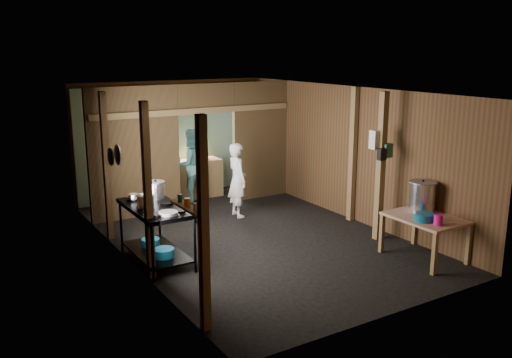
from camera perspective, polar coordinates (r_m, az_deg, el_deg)
floor at (r=9.94m, az=-0.60°, el=-5.95°), size 4.50×7.00×0.00m
ceiling at (r=9.40m, az=-0.64°, el=9.18°), size 4.50×7.00×0.00m
wall_back at (r=12.66m, az=-8.79°, el=4.22°), size 4.50×0.00×2.60m
wall_front at (r=6.91m, az=14.46°, el=-3.84°), size 4.50×0.00×2.60m
wall_left at (r=8.68m, az=-13.49°, el=-0.26°), size 0.00×7.00×2.60m
wall_right at (r=10.88m, az=9.61°, el=2.68°), size 0.00×7.00×2.60m
partition_left at (r=11.00m, az=-12.52°, el=2.66°), size 1.85×0.10×2.60m
partition_right at (r=12.23m, az=0.43°, el=4.05°), size 1.35×0.10×2.60m
partition_header at (r=11.47m, az=-5.25°, el=8.40°), size 1.30×0.10×0.60m
turquoise_panel at (r=12.62m, az=-8.68°, el=3.96°), size 4.40×0.06×2.50m
back_counter at (r=12.46m, az=-6.39°, el=0.04°), size 1.20×0.50×0.85m
wall_clock at (r=12.59m, az=-7.66°, el=6.96°), size 0.20×0.03×0.20m
post_left_a at (r=6.37m, az=-5.50°, el=-4.95°), size 0.10×0.12×2.60m
post_left_b at (r=7.96m, az=-11.20°, el=-1.37°), size 0.10×0.12×2.60m
post_left_c at (r=9.82m, az=-15.30°, el=1.21°), size 0.10×0.12×2.60m
post_right at (r=10.69m, az=10.03°, el=2.47°), size 0.10×0.12×2.60m
post_free at (r=9.68m, az=12.84°, el=1.19°), size 0.12×0.12×2.60m
cross_beam at (r=11.34m, az=-6.25°, el=7.05°), size 4.40×0.12×0.12m
pan_lid_big at (r=8.99m, az=-14.17°, el=2.46°), size 0.03×0.34×0.34m
pan_lid_small at (r=9.38m, az=-14.88°, el=2.24°), size 0.03×0.30×0.30m
wall_shelf at (r=6.78m, az=-7.15°, el=-2.95°), size 0.14×0.80×0.03m
jar_white at (r=6.55m, az=-6.26°, el=-2.94°), size 0.07×0.07×0.10m
jar_yellow at (r=6.77m, az=-7.16°, el=-2.42°), size 0.08×0.08×0.10m
jar_green at (r=6.96m, az=-7.91°, el=-1.99°), size 0.06×0.06×0.10m
bag_white at (r=9.62m, az=12.45°, el=4.04°), size 0.22×0.15×0.32m
bag_green at (r=9.63m, az=13.49°, el=2.91°), size 0.16×0.12×0.24m
bag_black at (r=9.53m, az=12.95°, el=2.52°), size 0.14×0.10×0.20m
gas_range at (r=8.78m, az=-10.34°, el=-5.66°), size 0.80×1.55×0.92m
prep_table at (r=9.22m, az=17.08°, el=-5.85°), size 0.86×1.18×0.70m
stove_pot_large at (r=9.02m, az=-10.40°, el=-1.21°), size 0.34×0.34×0.31m
stove_pot_med at (r=8.52m, az=-11.43°, el=-2.40°), size 0.33×0.33×0.23m
stove_saucepan at (r=9.04m, az=-12.65°, el=-1.84°), size 0.16×0.16×0.10m
frying_pan at (r=8.16m, az=-9.12°, el=-3.53°), size 0.41×0.56×0.07m
blue_tub_front at (r=8.60m, az=-9.56°, el=-7.58°), size 0.32×0.32×0.13m
blue_tub_back at (r=9.10m, az=-10.92°, el=-6.48°), size 0.29×0.29×0.12m
stock_pot at (r=9.34m, az=16.90°, el=-1.79°), size 0.49×0.49×0.52m
wash_basin at (r=8.87m, az=17.07°, el=-3.82°), size 0.39×0.39×0.12m
pink_bucket at (r=8.72m, az=18.44°, el=-4.06°), size 0.15×0.15×0.16m
knife at (r=8.81m, az=19.20°, el=-4.47°), size 0.30×0.08×0.01m
yellow_tub at (r=12.42m, az=-5.73°, el=2.46°), size 0.33×0.33×0.19m
red_cup at (r=12.20m, az=-8.13°, el=2.04°), size 0.11×0.11×0.13m
cook at (r=10.90m, az=-1.95°, el=-0.10°), size 0.40×0.57×1.49m
worker_back at (r=12.02m, az=-6.83°, el=1.42°), size 0.80×0.62×1.62m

